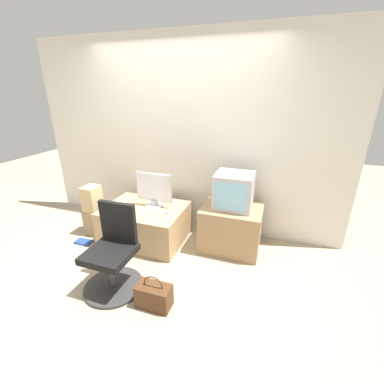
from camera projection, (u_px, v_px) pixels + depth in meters
ground_plane at (140, 277)px, 2.82m from camera, size 12.00×12.00×0.00m
wall_back at (181, 138)px, 3.50m from camera, size 4.40×0.05×2.60m
desk at (146, 223)px, 3.45m from camera, size 1.04×0.80×0.47m
side_stand at (231, 228)px, 3.24m from camera, size 0.73×0.57×0.57m
main_monitor at (154, 191)px, 3.33m from camera, size 0.50×0.23×0.46m
keyboard at (150, 211)px, 3.26m from camera, size 0.33×0.10×0.01m
mouse at (167, 212)px, 3.20m from camera, size 0.05×0.03×0.03m
crt_tv at (234, 191)px, 3.08m from camera, size 0.45×0.41×0.43m
office_chair at (113, 257)px, 2.58m from camera, size 0.60×0.60×0.88m
cardboard_box_lower at (96, 221)px, 3.64m from camera, size 0.21×0.27×0.35m
cardboard_box_upper at (92, 199)px, 3.51m from camera, size 0.19×0.23×0.35m
handbag at (154, 296)px, 2.40m from camera, size 0.33×0.18×0.34m
book at (84, 242)px, 3.44m from camera, size 0.23×0.13×0.02m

